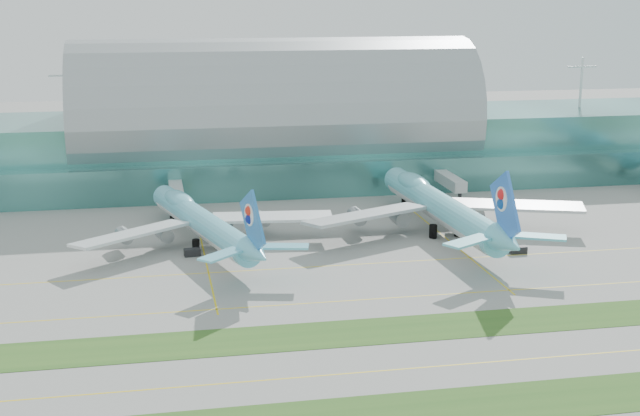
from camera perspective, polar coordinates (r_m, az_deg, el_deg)
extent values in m
plane|color=gray|center=(152.65, 3.92, -8.14)|extent=(700.00, 700.00, 0.00)
cube|color=#3D7A75|center=(273.38, -2.96, 3.88)|extent=(340.00, 42.00, 20.00)
cube|color=#3D7A75|center=(250.99, -2.19, 1.84)|extent=(340.00, 8.00, 10.00)
ellipsoid|color=#9EA5A8|center=(271.84, -2.99, 5.96)|extent=(340.00, 46.20, 16.17)
cylinder|color=white|center=(270.87, -3.01, 7.64)|extent=(0.80, 0.80, 16.00)
cube|color=#B2B7B7|center=(237.51, -9.20, 1.10)|extent=(3.50, 22.00, 3.00)
cylinder|color=black|center=(228.58, -9.08, -0.29)|extent=(1.00, 1.00, 4.00)
cube|color=#B2B7B7|center=(250.78, 8.19, 1.81)|extent=(3.50, 22.00, 3.00)
cylinder|color=black|center=(242.34, 8.92, 0.52)|extent=(1.00, 1.00, 4.00)
cube|color=#2D591E|center=(128.14, 7.17, -12.68)|extent=(420.00, 12.00, 0.08)
cube|color=#2D591E|center=(154.43, 3.73, -7.85)|extent=(420.00, 12.00, 0.08)
cube|color=yellow|center=(140.24, 5.39, -10.22)|extent=(420.00, 0.35, 0.01)
cube|color=yellow|center=(168.97, 2.37, -5.91)|extent=(420.00, 0.35, 0.01)
cube|color=yellow|center=(189.33, 0.85, -3.71)|extent=(420.00, 0.35, 0.01)
cylinder|color=#65C8E0|center=(204.16, -7.59, -0.87)|extent=(21.21, 57.04, 5.76)
ellipsoid|color=#65C8E0|center=(218.68, -8.99, 0.49)|extent=(10.03, 18.35, 4.11)
cone|color=#65C8E0|center=(232.95, -10.10, 0.86)|extent=(6.81, 6.04, 5.76)
cone|color=#65C8E0|center=(174.49, -4.07, -2.94)|extent=(7.54, 9.54, 5.48)
cube|color=white|center=(197.94, -11.98, -1.64)|extent=(26.34, 22.62, 1.14)
cylinder|color=#92969A|center=(204.15, -11.19, -1.70)|extent=(4.43, 5.78, 3.16)
cube|color=white|center=(208.41, -3.07, -0.57)|extent=(28.49, 9.99, 1.14)
cylinder|color=#92969A|center=(211.83, -4.64, -0.91)|extent=(4.43, 5.78, 3.16)
cube|color=#2D78C9|center=(174.57, -4.34, -0.94)|extent=(3.86, 11.91, 13.40)
cylinder|color=white|center=(175.05, -4.47, -0.43)|extent=(2.02, 4.52, 4.46)
cylinder|color=black|center=(225.42, -9.38, -0.66)|extent=(1.67, 1.67, 2.79)
cylinder|color=black|center=(201.03, -7.95, -2.38)|extent=(1.67, 1.67, 2.79)
cylinder|color=black|center=(202.78, -6.46, -2.19)|extent=(1.67, 1.67, 2.79)
cylinder|color=#5FC2D2|center=(215.30, 7.68, 0.11)|extent=(10.10, 65.95, 6.57)
ellipsoid|color=#5FC2D2|center=(231.65, 6.03, 1.59)|extent=(7.31, 20.28, 4.68)
cone|color=#5FC2D2|center=(247.70, 4.69, 1.99)|extent=(6.85, 5.64, 6.57)
cone|color=#5FC2D2|center=(182.18, 11.94, -2.18)|extent=(6.75, 9.86, 6.24)
cube|color=silver|center=(207.30, 2.97, -0.44)|extent=(32.17, 20.71, 1.29)
cylinder|color=gray|center=(214.52, 3.74, -0.58)|extent=(3.91, 6.01, 3.60)
cube|color=silver|center=(221.15, 12.48, 0.15)|extent=(32.66, 17.85, 1.29)
cylinder|color=gray|center=(224.65, 10.72, -0.13)|extent=(3.91, 6.01, 3.60)
cube|color=blue|center=(182.34, 11.76, 0.01)|extent=(1.39, 13.94, 15.27)
cylinder|color=white|center=(182.91, 11.64, 0.57)|extent=(1.23, 5.13, 5.09)
cylinder|color=black|center=(239.15, 5.46, 0.34)|extent=(1.91, 1.91, 3.18)
cylinder|color=black|center=(211.55, 7.25, -1.49)|extent=(1.91, 1.91, 3.18)
cylinder|color=black|center=(213.88, 8.84, -1.37)|extent=(1.91, 1.91, 3.18)
cube|color=black|center=(197.89, -8.18, -2.83)|extent=(3.71, 2.29, 1.65)
cube|color=black|center=(200.51, -5.24, -2.52)|extent=(3.92, 2.24, 1.61)
cube|color=orange|center=(213.08, 10.26, -1.71)|extent=(3.28, 2.18, 1.61)
cube|color=black|center=(202.67, 12.54, -2.63)|extent=(3.92, 1.90, 1.59)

